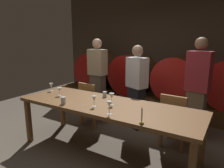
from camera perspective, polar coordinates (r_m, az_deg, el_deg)
name	(u,v)px	position (r m, az deg, el deg)	size (l,w,h in m)	color
ground_plane	(95,155)	(3.30, -4.78, -18.88)	(7.65, 7.65, 0.00)	brown
back_wall	(163,48)	(5.51, 13.82, 9.54)	(5.89, 0.24, 2.92)	#473A2D
barrel_shelf	(153,102)	(5.22, 11.22, -4.85)	(5.30, 0.90, 0.35)	brown
wine_barrel_far_left	(98,70)	(5.82, -3.80, 3.87)	(0.99, 0.91, 0.99)	brown
wine_barrel_center_left	(133,73)	(5.27, 5.94, 2.91)	(0.99, 0.91, 0.99)	brown
wine_barrel_center_right	(178,78)	(4.91, 17.69, 1.65)	(0.99, 0.91, 0.99)	#513319
dining_table	(106,108)	(3.06, -1.57, -6.69)	(2.76, 0.91, 0.78)	brown
chair_left	(91,102)	(4.10, -5.95, -4.97)	(0.43, 0.43, 0.88)	olive
chair_right	(174,118)	(3.43, 16.88, -9.05)	(0.43, 0.43, 0.88)	olive
guest_left	(98,77)	(4.54, -4.02, 1.90)	(0.39, 0.25, 1.71)	brown
guest_center	(137,87)	(3.92, 6.83, -0.81)	(0.44, 0.37, 1.60)	black
guest_right	(197,88)	(3.77, 22.54, -1.07)	(0.41, 0.29, 1.74)	brown
candle_center	(142,119)	(2.36, 8.21, -9.61)	(0.05, 0.05, 0.21)	olive
wine_glass_far_left	(51,85)	(3.90, -16.49, -0.39)	(0.07, 0.07, 0.15)	white
wine_glass_left	(59,90)	(3.56, -14.35, -1.59)	(0.08, 0.08, 0.13)	silver
wine_glass_center	(94,99)	(2.91, -5.00, -4.17)	(0.06, 0.06, 0.15)	white
wine_glass_right	(112,96)	(2.96, -0.11, -3.44)	(0.07, 0.07, 0.17)	silver
wine_glass_far_right	(109,105)	(2.60, -0.76, -5.75)	(0.07, 0.07, 0.17)	silver
cup_left	(63,100)	(3.10, -13.34, -4.45)	(0.07, 0.07, 0.11)	silver
cup_right	(105,94)	(3.38, -2.02, -2.85)	(0.07, 0.07, 0.09)	silver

